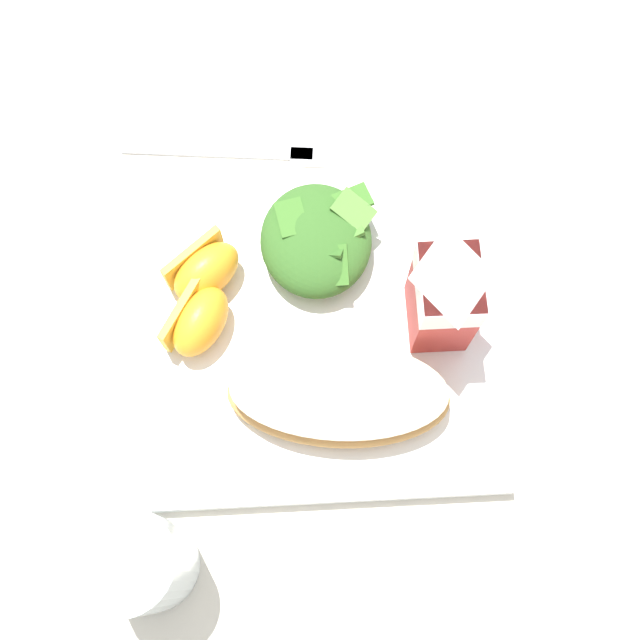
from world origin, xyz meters
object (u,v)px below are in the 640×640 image
(cheesy_pizza_bread, at_px, (339,394))
(green_salad_pile, at_px, (314,240))
(orange_wedge_middle, at_px, (199,322))
(milk_carton, at_px, (446,292))
(drinking_clear_cup, at_px, (140,564))
(white_plate, at_px, (320,327))
(orange_wedge_front, at_px, (205,270))
(metal_fork, at_px, (246,151))

(cheesy_pizza_bread, height_order, green_salad_pile, green_salad_pile)
(green_salad_pile, xyz_separation_m, orange_wedge_middle, (0.06, -0.09, -0.00))
(milk_carton, relative_size, orange_wedge_middle, 1.57)
(green_salad_pile, relative_size, drinking_clear_cup, 0.97)
(white_plate, distance_m, green_salad_pile, 0.07)
(milk_carton, relative_size, drinking_clear_cup, 1.07)
(drinking_clear_cup, bearing_deg, orange_wedge_middle, 168.02)
(milk_carton, xyz_separation_m, orange_wedge_middle, (0.00, -0.19, -0.04))
(drinking_clear_cup, bearing_deg, white_plate, 143.39)
(white_plate, distance_m, milk_carton, 0.11)
(orange_wedge_front, relative_size, orange_wedge_middle, 0.99)
(green_salad_pile, bearing_deg, orange_wedge_middle, -55.29)
(orange_wedge_middle, xyz_separation_m, drinking_clear_cup, (0.18, -0.04, 0.02))
(cheesy_pizza_bread, bearing_deg, green_salad_pile, -174.58)
(white_plate, height_order, drinking_clear_cup, drinking_clear_cup)
(cheesy_pizza_bread, bearing_deg, white_plate, -170.17)
(milk_carton, bearing_deg, cheesy_pizza_bread, -52.04)
(green_salad_pile, height_order, drinking_clear_cup, drinking_clear_cup)
(white_plate, bearing_deg, orange_wedge_middle, -90.01)
(orange_wedge_middle, bearing_deg, white_plate, 89.99)
(green_salad_pile, height_order, metal_fork, green_salad_pile)
(white_plate, height_order, cheesy_pizza_bread, cheesy_pizza_bread)
(cheesy_pizza_bread, distance_m, metal_fork, 0.24)
(white_plate, xyz_separation_m, orange_wedge_front, (-0.04, -0.09, 0.03))
(cheesy_pizza_bread, distance_m, milk_carton, 0.11)
(green_salad_pile, distance_m, orange_wedge_middle, 0.11)
(cheesy_pizza_bread, distance_m, orange_wedge_middle, 0.12)
(milk_carton, height_order, metal_fork, milk_carton)
(white_plate, distance_m, metal_fork, 0.18)
(orange_wedge_middle, relative_size, metal_fork, 0.37)
(cheesy_pizza_bread, relative_size, orange_wedge_front, 2.56)
(metal_fork, bearing_deg, green_salad_pile, 28.39)
(orange_wedge_middle, distance_m, drinking_clear_cup, 0.18)
(milk_carton, bearing_deg, white_plate, -89.57)
(metal_fork, height_order, drinking_clear_cup, drinking_clear_cup)
(orange_wedge_front, bearing_deg, drinking_clear_cup, -11.01)
(white_plate, xyz_separation_m, cheesy_pizza_bread, (0.06, 0.01, 0.03))
(milk_carton, bearing_deg, drinking_clear_cup, -51.47)
(orange_wedge_middle, height_order, drinking_clear_cup, drinking_clear_cup)
(cheesy_pizza_bread, distance_m, green_salad_pile, 0.13)
(white_plate, height_order, orange_wedge_front, orange_wedge_front)
(cheesy_pizza_bread, bearing_deg, drinking_clear_cup, -51.16)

